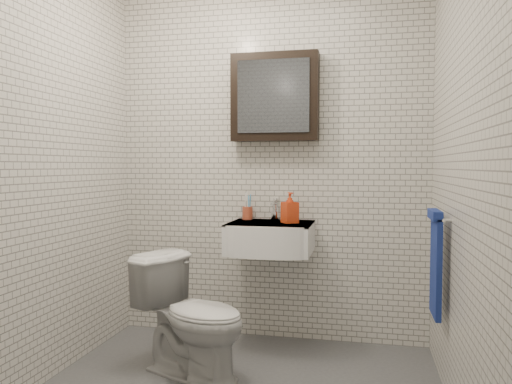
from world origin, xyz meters
TOP-DOWN VIEW (x-y plane):
  - room_shell at (0.00, 0.00)m, footprint 2.22×2.02m
  - washbasin at (0.05, 0.73)m, footprint 0.55×0.50m
  - faucet at (0.05, 0.93)m, footprint 0.06×0.20m
  - mirror_cabinet at (0.05, 0.93)m, footprint 0.60×0.15m
  - towel_rail at (1.04, 0.35)m, footprint 0.09×0.30m
  - toothbrush_cup at (-0.15, 0.94)m, footprint 0.09×0.09m
  - soap_bottle at (0.18, 0.79)m, footprint 0.13×0.13m
  - toilet at (-0.31, 0.24)m, footprint 0.79×0.63m

SIDE VIEW (x-z plane):
  - toilet at x=-0.31m, z-range 0.00..0.70m
  - towel_rail at x=1.04m, z-range 0.43..1.01m
  - washbasin at x=0.05m, z-range 0.66..0.86m
  - toothbrush_cup at x=-0.15m, z-range 0.80..1.00m
  - faucet at x=0.05m, z-range 0.84..0.99m
  - soap_bottle at x=0.18m, z-range 0.85..1.06m
  - room_shell at x=0.00m, z-range 0.21..2.72m
  - mirror_cabinet at x=0.05m, z-range 1.40..2.00m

